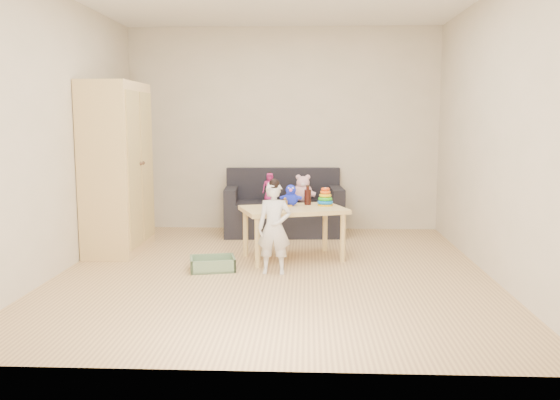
{
  "coord_description": "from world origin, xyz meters",
  "views": [
    {
      "loc": [
        0.32,
        -5.47,
        1.43
      ],
      "look_at": [
        0.05,
        0.25,
        0.65
      ],
      "focal_mm": 38.0,
      "sensor_mm": 36.0,
      "label": 1
    }
  ],
  "objects_px": {
    "sofa": "(284,218)",
    "toddler": "(274,229)",
    "wardrobe": "(117,168)",
    "play_table": "(293,233)"
  },
  "relations": [
    {
      "from": "wardrobe",
      "to": "sofa",
      "type": "relative_size",
      "value": 1.25
    },
    {
      "from": "wardrobe",
      "to": "toddler",
      "type": "height_order",
      "value": "wardrobe"
    },
    {
      "from": "sofa",
      "to": "toddler",
      "type": "bearing_deg",
      "value": -94.19
    },
    {
      "from": "play_table",
      "to": "sofa",
      "type": "bearing_deg",
      "value": 96.49
    },
    {
      "from": "wardrobe",
      "to": "play_table",
      "type": "distance_m",
      "value": 2.04
    },
    {
      "from": "sofa",
      "to": "play_table",
      "type": "height_order",
      "value": "play_table"
    },
    {
      "from": "sofa",
      "to": "play_table",
      "type": "relative_size",
      "value": 1.43
    },
    {
      "from": "play_table",
      "to": "toddler",
      "type": "bearing_deg",
      "value": -105.45
    },
    {
      "from": "sofa",
      "to": "toddler",
      "type": "xyz_separation_m",
      "value": [
        -0.01,
        -1.92,
        0.22
      ]
    },
    {
      "from": "wardrobe",
      "to": "play_table",
      "type": "relative_size",
      "value": 1.79
    }
  ]
}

